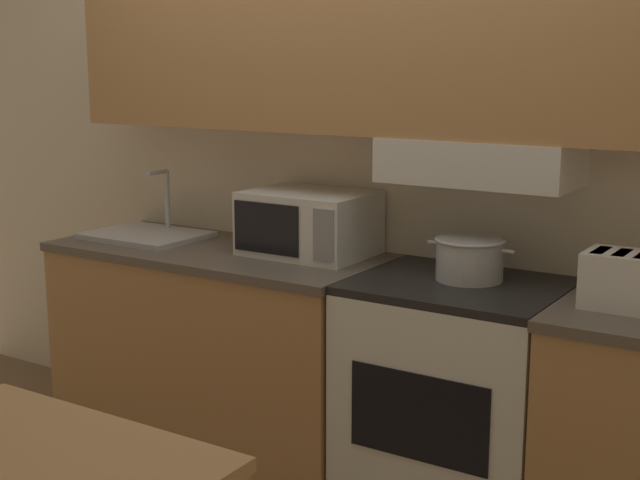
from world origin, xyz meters
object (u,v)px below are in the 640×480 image
Objects in this scene: stove_range at (456,402)px; microwave at (309,223)px; sink_basin at (146,234)px; toaster at (631,281)px; cooking_pot at (470,258)px.

stove_range is 0.92m from microwave.
sink_basin is (-0.79, -0.11, -0.11)m from microwave.
sink_basin is (-2.08, 0.02, -0.07)m from toaster.
sink_basin reaches higher than toaster.
cooking_pot is at bearing 75.16° from stove_range.
microwave is at bearing 174.33° from toaster.
microwave reaches higher than stove_range.
toaster is at bearing -0.54° from sink_basin.
toaster is (1.29, -0.13, -0.04)m from microwave.
stove_range is 3.04× the size of toaster.
toaster is 2.08m from sink_basin.
stove_range is at bearing -104.84° from cooking_pot.
cooking_pot is 0.66× the size of sink_basin.
microwave is 0.80m from sink_basin.
sink_basin is (-1.51, -0.06, -0.06)m from cooking_pot.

